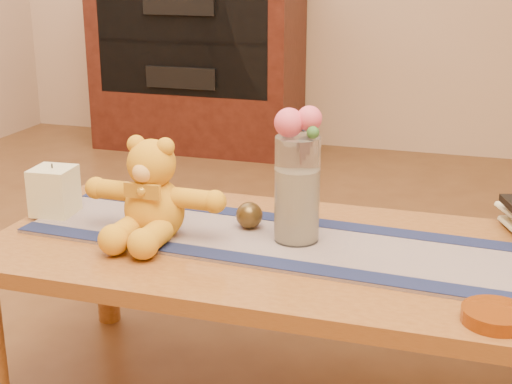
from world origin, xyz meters
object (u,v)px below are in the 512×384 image
(glass_vase, at_px, (297,189))
(teddy_bear, at_px, (154,189))
(amber_dish, at_px, (495,316))
(bronze_ball, at_px, (249,215))
(pillar_candle, at_px, (54,191))

(glass_vase, bearing_deg, teddy_bear, -168.43)
(teddy_bear, distance_m, amber_dish, 0.85)
(bronze_ball, xyz_separation_m, amber_dish, (0.61, -0.33, -0.03))
(teddy_bear, relative_size, pillar_candle, 2.76)
(pillar_candle, bearing_deg, bronze_ball, 5.36)
(pillar_candle, bearing_deg, glass_vase, 0.57)
(bronze_ball, bearing_deg, pillar_candle, -174.64)
(pillar_candle, xyz_separation_m, bronze_ball, (0.54, 0.05, -0.03))
(glass_vase, distance_m, amber_dish, 0.56)
(pillar_candle, height_order, glass_vase, glass_vase)
(bronze_ball, height_order, amber_dish, bronze_ball)
(bronze_ball, distance_m, amber_dish, 0.69)
(glass_vase, bearing_deg, bronze_ball, 162.21)
(amber_dish, bearing_deg, bronze_ball, 151.55)
(glass_vase, bearing_deg, pillar_candle, -179.43)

